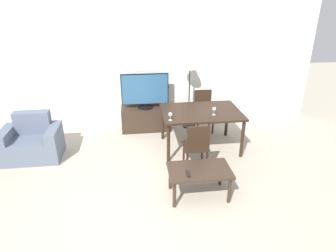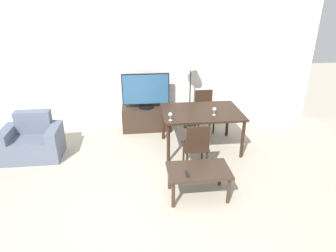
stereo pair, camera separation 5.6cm
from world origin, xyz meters
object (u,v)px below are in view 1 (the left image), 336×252
at_px(floor_lamp, 190,67).
at_px(tv_stand, 146,118).
at_px(tv, 145,91).
at_px(wine_glass_left, 170,115).
at_px(dining_chair_far, 203,108).
at_px(coffee_table, 199,173).
at_px(armchair, 32,143).
at_px(dining_table, 201,115).
at_px(wine_glass_center, 214,109).
at_px(dining_chair_near, 196,145).
at_px(remote_primary, 188,174).

bearing_deg(floor_lamp, tv_stand, -179.46).
bearing_deg(tv, floor_lamp, 0.69).
bearing_deg(tv_stand, tv, -90.00).
bearing_deg(wine_glass_left, dining_chair_far, 53.80).
height_order(tv_stand, coffee_table, tv_stand).
bearing_deg(tv, armchair, -154.94).
height_order(coffee_table, dining_chair_far, dining_chair_far).
bearing_deg(floor_lamp, dining_table, -88.17).
xyz_separation_m(dining_chair_far, wine_glass_center, (-0.07, -1.04, 0.37)).
relative_size(armchair, dining_chair_far, 1.14).
height_order(armchair, coffee_table, armchair).
xyz_separation_m(tv_stand, dining_chair_near, (0.72, -1.81, 0.23)).
xyz_separation_m(tv, wine_glass_left, (0.35, -1.36, -0.02)).
height_order(dining_chair_far, wine_glass_center, wine_glass_center).
distance_m(tv, wine_glass_center, 1.67).
distance_m(armchair, floor_lamp, 3.36).
bearing_deg(wine_glass_center, wine_glass_left, -168.74).
relative_size(tv_stand, dining_table, 0.71).
distance_m(armchair, wine_glass_center, 3.30).
distance_m(armchair, tv, 2.37).
bearing_deg(floor_lamp, dining_chair_near, -96.98).
bearing_deg(wine_glass_left, dining_chair_near, -50.39).
bearing_deg(tv, remote_primary, -80.35).
distance_m(tv, dining_chair_near, 1.98).
bearing_deg(dining_chair_near, coffee_table, -98.37).
distance_m(tv_stand, wine_glass_left, 1.53).
relative_size(armchair, dining_table, 0.68).
height_order(coffee_table, floor_lamp, floor_lamp).
relative_size(tv_stand, floor_lamp, 0.65).
bearing_deg(wine_glass_left, remote_primary, -85.99).
xyz_separation_m(coffee_table, wine_glass_center, (0.53, 1.27, 0.46)).
bearing_deg(dining_chair_far, tv_stand, 172.41).
bearing_deg(tv_stand, wine_glass_left, -75.46).
relative_size(floor_lamp, wine_glass_center, 10.91).
distance_m(dining_table, dining_chair_near, 0.88).
bearing_deg(wine_glass_left, tv, 104.56).
bearing_deg(armchair, tv, 25.06).
bearing_deg(coffee_table, wine_glass_left, 103.80).
height_order(dining_table, dining_chair_far, dining_chair_far).
height_order(dining_table, wine_glass_center, wine_glass_center).
bearing_deg(remote_primary, wine_glass_center, 62.48).
relative_size(dining_table, floor_lamp, 0.91).
height_order(dining_table, remote_primary, dining_table).
xyz_separation_m(tv_stand, wine_glass_center, (1.16, -1.20, 0.60)).
bearing_deg(dining_chair_far, tv, 172.53).
relative_size(dining_table, dining_chair_far, 1.69).
distance_m(armchair, dining_table, 3.08).
bearing_deg(dining_chair_near, dining_table, 72.83).
height_order(dining_chair_near, dining_chair_far, same).
xyz_separation_m(tv, dining_chair_near, (0.72, -1.80, -0.38)).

